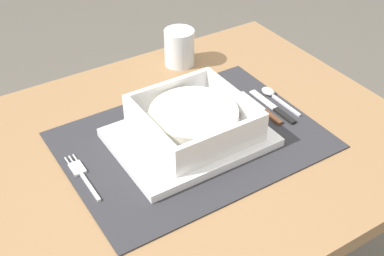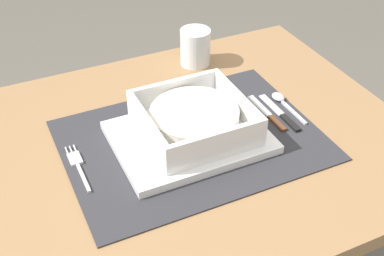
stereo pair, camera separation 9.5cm
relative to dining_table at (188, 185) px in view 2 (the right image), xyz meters
The scene contains 9 objects.
dining_table is the anchor object (origin of this frame).
placemat 0.12m from the dining_table, 42.46° to the right, with size 0.47×0.35×0.00m, color #2D2D33.
serving_plate 0.13m from the dining_table, 62.36° to the right, with size 0.28×0.21×0.02m, color white.
porridge_bowl 0.16m from the dining_table, ahead, with size 0.19×0.19×0.06m.
fork 0.24m from the dining_table, behind, with size 0.02×0.13×0.00m.
spoon 0.26m from the dining_table, ahead, with size 0.02×0.12×0.01m.
butter_knife 0.24m from the dining_table, ahead, with size 0.01×0.14×0.01m.
bread_knife 0.22m from the dining_table, ahead, with size 0.01×0.13×0.01m.
drinking_glass 0.33m from the dining_table, 61.83° to the left, with size 0.07×0.07×0.08m.
Camera 2 is at (-0.32, -0.69, 1.33)m, focal length 47.96 mm.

